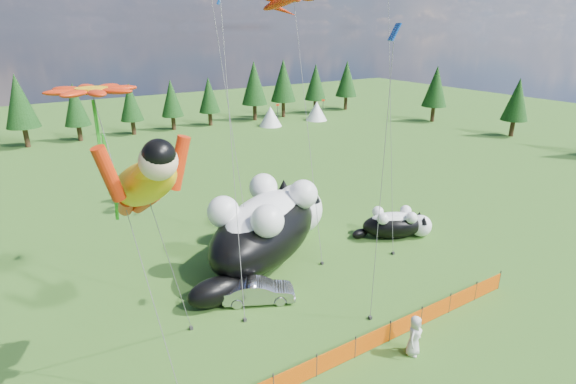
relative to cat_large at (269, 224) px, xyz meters
name	(u,v)px	position (x,y,z in m)	size (l,w,h in m)	color
ground	(296,328)	(-2.48, -6.69, -2.19)	(160.00, 160.00, 0.00)	#153409
safety_fence	(336,357)	(-2.48, -9.69, -1.68)	(22.06, 0.06, 1.10)	#262626
tree_line	(95,107)	(-2.48, 38.31, 1.81)	(90.00, 4.00, 8.00)	black
festival_tents	(197,125)	(8.52, 33.31, -0.79)	(50.00, 3.20, 2.80)	white
cat_large	(269,224)	(0.00, 0.00, 0.00)	(11.52, 8.74, 4.60)	black
cat_small	(396,224)	(8.53, -2.09, -1.25)	(5.07, 3.58, 1.97)	black
car	(259,291)	(-2.88, -3.83, -1.58)	(1.27, 3.65, 1.20)	#A9A8AD
spectator_e	(414,336)	(0.81, -10.81, -1.26)	(0.90, 0.59, 1.85)	silver
superhero_kite	(143,184)	(-8.64, -6.59, 6.06)	(5.28, 5.57, 10.63)	#EDB20C
flower_kite	(93,95)	(-9.46, -4.47, 8.82)	(4.04, 5.51, 11.58)	red
diamond_kite_a	(222,19)	(-2.31, 0.28, 11.39)	(2.46, 6.11, 15.66)	blue
diamond_kite_c	(393,48)	(1.72, -7.36, 10.22)	(1.20, 1.27, 13.74)	blue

